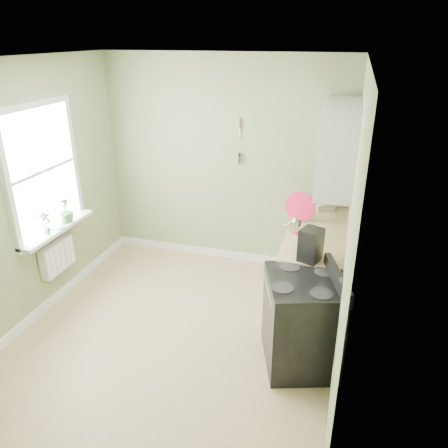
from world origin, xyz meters
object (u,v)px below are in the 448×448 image
(kettle, at_px, (295,225))
(stove, at_px, (301,321))
(coffee_maker, at_px, (310,246))
(stand_mixer, at_px, (325,194))

(kettle, bearing_deg, stove, -76.56)
(coffee_maker, bearing_deg, stove, -90.06)
(stand_mixer, relative_size, coffee_maker, 1.32)
(stand_mixer, bearing_deg, kettle, -105.96)
(stove, distance_m, coffee_maker, 0.70)
(kettle, bearing_deg, stand_mixer, 74.04)
(stand_mixer, xyz_separation_m, kettle, (-0.24, -0.85, -0.09))
(kettle, bearing_deg, coffee_maker, -68.98)
(stove, xyz_separation_m, kettle, (-0.23, 0.94, 0.54))
(coffee_maker, bearing_deg, kettle, 111.02)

